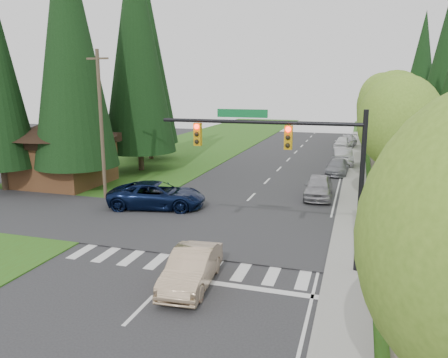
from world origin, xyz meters
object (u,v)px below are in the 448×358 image
at_px(parked_car_d, 343,142).
at_px(sedan_champagne, 192,268).
at_px(parked_car_a, 319,187).
at_px(parked_car_c, 343,157).
at_px(parked_car_b, 337,167).
at_px(parked_car_e, 347,141).
at_px(suv_navy, 157,195).

bearing_deg(parked_car_d, sedan_champagne, -89.27).
xyz_separation_m(parked_car_a, parked_car_c, (1.08, 13.87, 0.02)).
relative_size(parked_car_a, parked_car_b, 1.05).
distance_m(parked_car_d, parked_car_e, 1.29).
distance_m(parked_car_a, parked_car_e, 26.99).
relative_size(suv_navy, parked_car_b, 1.39).
xyz_separation_m(parked_car_a, parked_car_d, (0.57, 25.78, -0.07)).
height_order(parked_car_a, parked_car_d, parked_car_a).
height_order(parked_car_a, parked_car_b, parked_car_a).
bearing_deg(sedan_champagne, parked_car_c, 76.29).
height_order(parked_car_d, parked_car_e, parked_car_e).
xyz_separation_m(parked_car_b, parked_car_d, (-0.26, 16.83, 0.08)).
distance_m(sedan_champagne, parked_car_b, 24.68).
distance_m(suv_navy, parked_car_c, 22.29).
height_order(suv_navy, parked_car_e, suv_navy).
height_order(parked_car_a, parked_car_e, parked_car_a).
xyz_separation_m(parked_car_b, parked_car_e, (0.26, 18.02, 0.09)).
height_order(sedan_champagne, parked_car_e, parked_car_e).
bearing_deg(parked_car_c, parked_car_a, -101.16).
relative_size(parked_car_b, parked_car_e, 0.88).
bearing_deg(parked_car_d, parked_car_c, -81.21).
relative_size(suv_navy, parked_car_d, 1.44).
bearing_deg(sedan_champagne, parked_car_a, 72.41).
bearing_deg(suv_navy, sedan_champagne, -159.38).
xyz_separation_m(sedan_champagne, parked_car_c, (4.54, 29.22, 0.08)).
relative_size(sedan_champagne, parked_car_e, 0.88).
bearing_deg(suv_navy, parked_car_e, -29.86).
height_order(suv_navy, parked_car_a, suv_navy).
bearing_deg(parked_car_a, sedan_champagne, -104.86).
bearing_deg(parked_car_e, parked_car_d, -107.36).
height_order(parked_car_c, parked_car_d, parked_car_c).
relative_size(parked_car_b, parked_car_c, 0.90).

